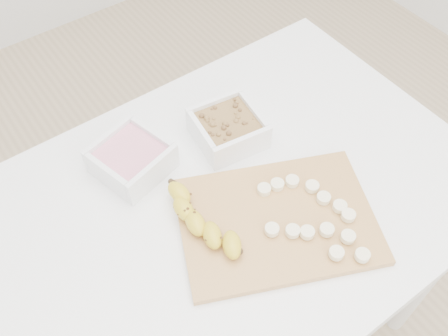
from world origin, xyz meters
TOP-DOWN VIEW (x-y plane):
  - ground at (0.00, 0.00)m, footprint 3.50×3.50m
  - table at (0.00, 0.00)m, footprint 1.00×0.70m
  - bowl_yogurt at (-0.12, 0.18)m, footprint 0.16×0.16m
  - bowl_granola at (0.08, 0.13)m, footprint 0.15×0.15m
  - cutting_board at (0.03, -0.10)m, footprint 0.44×0.38m
  - banana at (-0.09, -0.03)m, footprint 0.07×0.20m
  - banana_slices at (0.09, -0.14)m, footprint 0.16×0.24m

SIDE VIEW (x-z plane):
  - ground at x=0.00m, z-range 0.00..0.00m
  - table at x=0.00m, z-range 0.28..1.03m
  - cutting_board at x=0.03m, z-range 0.75..0.76m
  - banana_slices at x=0.09m, z-range 0.76..0.78m
  - banana at x=-0.09m, z-range 0.77..0.80m
  - bowl_granola at x=0.08m, z-range 0.75..0.81m
  - bowl_yogurt at x=-0.12m, z-range 0.75..0.81m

